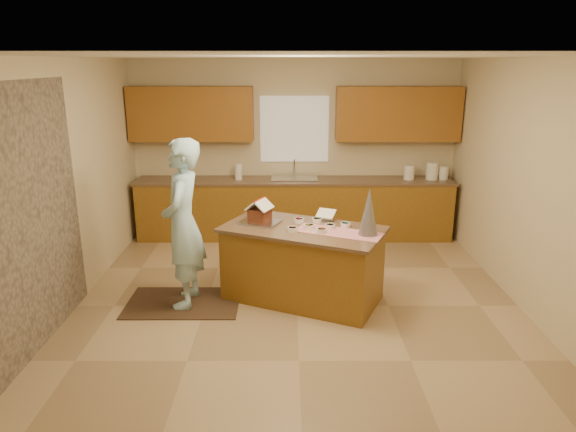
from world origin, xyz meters
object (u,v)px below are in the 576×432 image
object	(u,v)px
boy	(183,224)
gingerbread_house	(260,213)
tinsel_tree	(369,212)
island_base	(303,265)

from	to	relation	value
boy	gingerbread_house	distance (m)	0.88
boy	gingerbread_house	xyz separation A→B (m)	(0.82, 0.30, 0.04)
boy	gingerbread_house	size ratio (longest dim) A/B	5.42
tinsel_tree	boy	xyz separation A→B (m)	(-2.00, 0.13, -0.17)
boy	gingerbread_house	world-z (taller)	boy
gingerbread_house	tinsel_tree	bearing A→B (deg)	-19.85
gingerbread_house	island_base	bearing A→B (deg)	-18.96
island_base	boy	bearing A→B (deg)	-150.23
boy	island_base	bearing A→B (deg)	96.72
tinsel_tree	boy	bearing A→B (deg)	176.34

